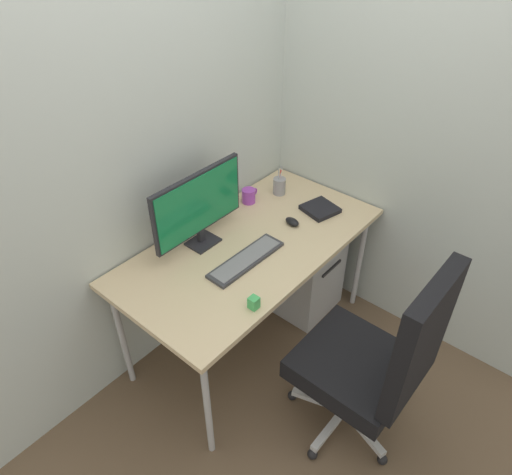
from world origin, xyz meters
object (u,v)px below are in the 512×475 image
Objects in this scene: filing_cabinet at (298,266)px; keyboard at (246,259)px; desk_clamp_accessory at (254,303)px; monitor at (199,205)px; office_chair at (377,360)px; mouse at (292,222)px; notebook at (320,209)px; coffee_mug at (249,196)px; pen_holder at (279,186)px.

keyboard is at bearing -173.41° from filing_cabinet.
monitor is at bearing 70.54° from desk_clamp_accessory.
office_chair is 1.87× the size of filing_cabinet.
filing_cabinet is 6.59× the size of mouse.
office_chair is at bearing -114.88° from notebook.
filing_cabinet is 0.91m from monitor.
monitor reaches higher than filing_cabinet.
notebook is 0.41m from coffee_mug.
monitor reaches higher than desk_clamp_accessory.
filing_cabinet is at bearing 21.08° from desk_clamp_accessory.
desk_clamp_accessory is at bearing -132.65° from keyboard.
notebook is 2.97× the size of desk_clamp_accessory.
desk_clamp_accessory is (-0.18, -0.51, -0.20)m from monitor.
filing_cabinet is 3.36× the size of pen_holder.
monitor is at bearing -171.57° from coffee_mug.
pen_holder is at bearing -0.91° from monitor.
pen_holder is 0.95m from desk_clamp_accessory.
notebook is (0.57, 0.70, 0.20)m from office_chair.
monitor is (-0.59, 0.21, 0.66)m from filing_cabinet.
desk_clamp_accessory is at bearing 115.99° from office_chair.
monitor reaches higher than notebook.
monitor reaches higher than mouse.
coffee_mug reaches higher than desk_clamp_accessory.
monitor is 0.48m from coffee_mug.
office_chair is at bearing -119.65° from pen_holder.
coffee_mug reaches higher than filing_cabinet.
pen_holder is 0.20m from coffee_mug.
filing_cabinet is 3.36× the size of notebook.
notebook reaches higher than filing_cabinet.
keyboard reaches higher than filing_cabinet.
keyboard is at bearing -82.63° from monitor.
filing_cabinet is at bearing 6.59° from keyboard.
monitor is 0.73m from notebook.
notebook is (0.04, -0.09, 0.45)m from filing_cabinet.
office_chair is 1.16m from coffee_mug.
keyboard is at bearing 92.29° from office_chair.
notebook is at bearing 14.17° from desk_clamp_accessory.
filing_cabinet is 0.46m from notebook.
keyboard is 0.65m from pen_holder.
desk_clamp_accessory is (-0.21, -0.23, 0.02)m from keyboard.
monitor reaches higher than coffee_mug.
mouse is 0.21m from notebook.
keyboard is (-0.55, -0.06, 0.45)m from filing_cabinet.
office_chair is 9.67× the size of coffee_mug.
filing_cabinet is 0.53m from pen_holder.
office_chair reaches higher than keyboard.
monitor is 1.26× the size of keyboard.
office_chair is 0.98m from filing_cabinet.
pen_holder is at bearing 104.64° from notebook.
notebook is (0.21, -0.04, -0.01)m from mouse.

